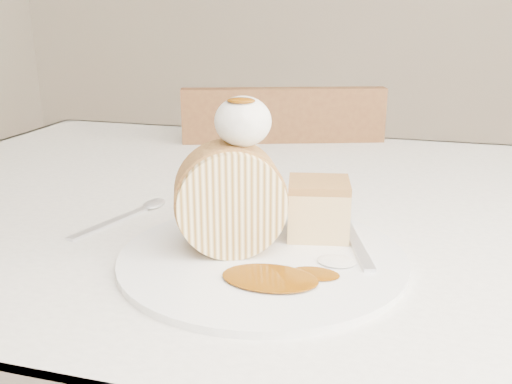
# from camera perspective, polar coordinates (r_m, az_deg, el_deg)

# --- Properties ---
(table) EXTENTS (1.40, 0.90, 0.75)m
(table) POSITION_cam_1_polar(r_m,az_deg,el_deg) (0.83, 6.33, -6.88)
(table) COLOR white
(table) RESTS_ON ground
(chair_far) EXTENTS (0.51, 0.51, 0.86)m
(chair_far) POSITION_cam_1_polar(r_m,az_deg,el_deg) (1.34, 2.15, -4.90)
(chair_far) COLOR brown
(chair_far) RESTS_ON ground
(plate) EXTENTS (0.36, 0.36, 0.01)m
(plate) POSITION_cam_1_polar(r_m,az_deg,el_deg) (0.61, 0.65, -6.58)
(plate) COLOR white
(plate) RESTS_ON table
(roulade_slice) EXTENTS (0.13, 0.10, 0.11)m
(roulade_slice) POSITION_cam_1_polar(r_m,az_deg,el_deg) (0.60, -2.59, -0.76)
(roulade_slice) COLOR #FFECB1
(roulade_slice) RESTS_ON plate
(cake_chunk) EXTENTS (0.08, 0.07, 0.06)m
(cake_chunk) POSITION_cam_1_polar(r_m,az_deg,el_deg) (0.65, 6.25, -1.99)
(cake_chunk) COLOR #A98040
(cake_chunk) RESTS_ON plate
(whipped_cream) EXTENTS (0.06, 0.06, 0.05)m
(whipped_cream) POSITION_cam_1_polar(r_m,az_deg,el_deg) (0.59, -1.32, 7.07)
(whipped_cream) COLOR white
(whipped_cream) RESTS_ON roulade_slice
(caramel_drizzle) EXTENTS (0.03, 0.02, 0.01)m
(caramel_drizzle) POSITION_cam_1_polar(r_m,az_deg,el_deg) (0.57, -1.52, 9.77)
(caramel_drizzle) COLOR #673404
(caramel_drizzle) RESTS_ON whipped_cream
(caramel_pool) EXTENTS (0.11, 0.08, 0.00)m
(caramel_pool) POSITION_cam_1_polar(r_m,az_deg,el_deg) (0.56, 1.39, -8.57)
(caramel_pool) COLOR #673404
(caramel_pool) RESTS_ON plate
(fork) EXTENTS (0.08, 0.18, 0.00)m
(fork) POSITION_cam_1_polar(r_m,az_deg,el_deg) (0.64, 10.03, -5.24)
(fork) COLOR silver
(fork) RESTS_ON plate
(spoon) EXTENTS (0.07, 0.16, 0.00)m
(spoon) POSITION_cam_1_polar(r_m,az_deg,el_deg) (0.74, -14.44, -3.05)
(spoon) COLOR silver
(spoon) RESTS_ON table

